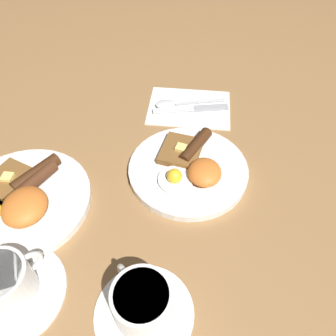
% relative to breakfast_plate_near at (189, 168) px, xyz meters
% --- Properties ---
extents(ground_plane, '(3.00, 3.00, 0.00)m').
position_rel_breakfast_plate_near_xyz_m(ground_plane, '(-0.00, 0.00, -0.01)').
color(ground_plane, olive).
extents(breakfast_plate_near, '(0.23, 0.23, 0.05)m').
position_rel_breakfast_plate_near_xyz_m(breakfast_plate_near, '(0.00, 0.00, 0.00)').
color(breakfast_plate_near, white).
rests_on(breakfast_plate_near, ground_plane).
extents(breakfast_plate_far, '(0.25, 0.25, 0.05)m').
position_rel_breakfast_plate_near_xyz_m(breakfast_plate_far, '(-0.09, 0.30, 0.00)').
color(breakfast_plate_far, white).
rests_on(breakfast_plate_far, ground_plane).
extents(teacup_near, '(0.14, 0.14, 0.07)m').
position_rel_breakfast_plate_near_xyz_m(teacup_near, '(-0.27, 0.06, 0.02)').
color(teacup_near, white).
rests_on(teacup_near, ground_plane).
extents(teacup_far, '(0.16, 0.16, 0.07)m').
position_rel_breakfast_plate_near_xyz_m(teacup_far, '(-0.25, 0.26, 0.02)').
color(teacup_far, white).
rests_on(teacup_far, ground_plane).
extents(napkin, '(0.15, 0.20, 0.01)m').
position_rel_breakfast_plate_near_xyz_m(napkin, '(0.20, -0.00, -0.01)').
color(napkin, white).
rests_on(napkin, ground_plane).
extents(knife, '(0.04, 0.18, 0.01)m').
position_rel_breakfast_plate_near_xyz_m(knife, '(0.19, -0.01, -0.01)').
color(knife, silver).
rests_on(knife, napkin).
extents(spoon, '(0.05, 0.17, 0.01)m').
position_rel_breakfast_plate_near_xyz_m(spoon, '(0.21, 0.04, -0.00)').
color(spoon, silver).
rests_on(spoon, napkin).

